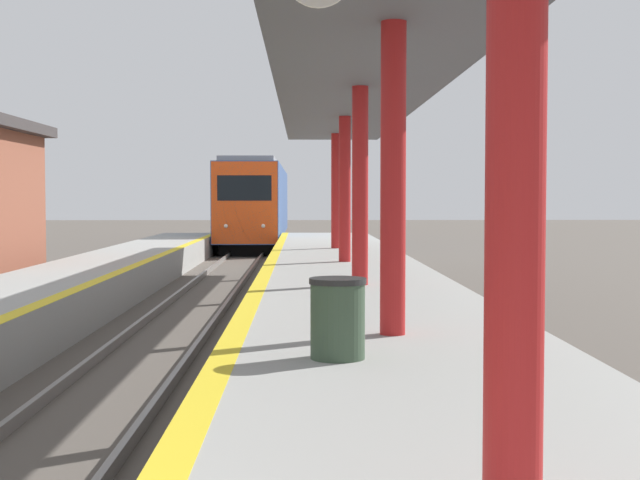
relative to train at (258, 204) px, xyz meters
name	(u,v)px	position (x,y,z in m)	size (l,w,h in m)	color
train	(258,204)	(0.00, 0.00, 0.00)	(2.89, 22.36, 4.38)	black
station_canopy	(360,90)	(3.58, -32.00, 2.38)	(3.24, 31.06, 3.98)	red
trash_bin	(338,318)	(2.84, -39.83, -0.92)	(0.59, 0.59, 0.84)	#384C38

